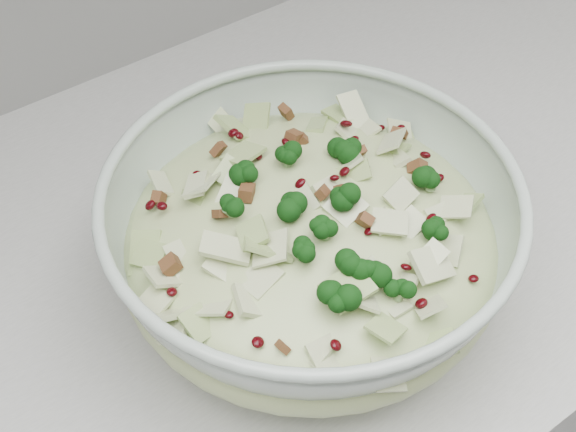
# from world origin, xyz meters

# --- Properties ---
(mixing_bowl) EXTENTS (0.38, 0.38, 0.13)m
(mixing_bowl) POSITION_xyz_m (0.67, 1.60, 0.97)
(mixing_bowl) COLOR #A3B4A8
(mixing_bowl) RESTS_ON counter
(salad) EXTENTS (0.31, 0.31, 0.13)m
(salad) POSITION_xyz_m (0.67, 1.60, 0.99)
(salad) COLOR #C6D18F
(salad) RESTS_ON mixing_bowl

